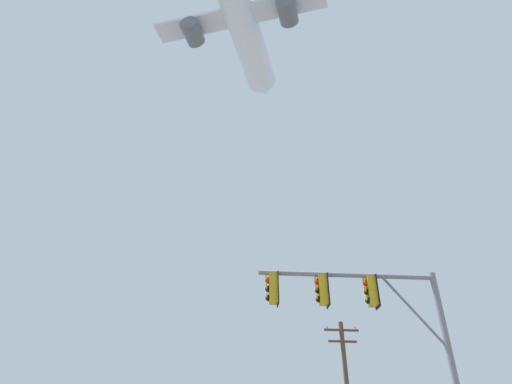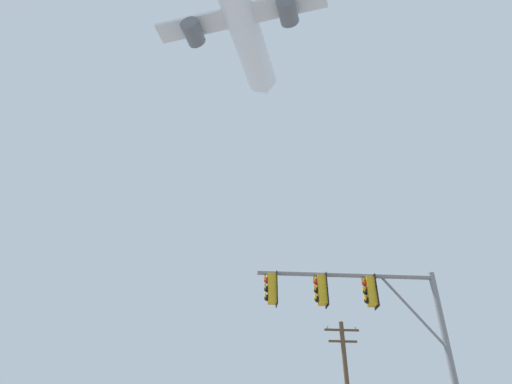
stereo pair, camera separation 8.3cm
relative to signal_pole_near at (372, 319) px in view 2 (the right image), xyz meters
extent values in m
cylinder|color=slate|center=(-0.66, 0.01, 1.40)|extent=(5.64, 0.20, 0.15)
cylinder|color=slate|center=(1.32, -0.01, 0.30)|extent=(1.76, 0.10, 2.25)
cube|color=gold|center=(-3.02, 0.03, 0.87)|extent=(0.26, 0.32, 0.90)
cylinder|color=gold|center=(-3.02, 0.03, 1.38)|extent=(0.05, 0.05, 0.12)
cube|color=black|center=(-2.88, 0.03, 0.87)|extent=(0.03, 0.46, 1.04)
sphere|color=red|center=(-3.17, 0.03, 1.14)|extent=(0.20, 0.20, 0.20)
cylinder|color=gold|center=(-3.23, 0.03, 1.20)|extent=(0.04, 0.21, 0.21)
sphere|color=black|center=(-3.17, 0.03, 0.86)|extent=(0.20, 0.20, 0.20)
cylinder|color=gold|center=(-3.23, 0.03, 0.92)|extent=(0.04, 0.21, 0.21)
sphere|color=black|center=(-3.17, 0.03, 0.58)|extent=(0.20, 0.20, 0.20)
cylinder|color=gold|center=(-3.23, 0.03, 0.64)|extent=(0.04, 0.21, 0.21)
cube|color=gold|center=(-1.47, 0.01, 0.87)|extent=(0.26, 0.32, 0.90)
cylinder|color=gold|center=(-1.47, 0.01, 1.38)|extent=(0.05, 0.05, 0.12)
cube|color=black|center=(-1.33, 0.01, 0.87)|extent=(0.03, 0.46, 1.04)
sphere|color=red|center=(-1.62, 0.02, 1.14)|extent=(0.20, 0.20, 0.20)
cylinder|color=gold|center=(-1.68, 0.02, 1.20)|extent=(0.04, 0.21, 0.21)
sphere|color=black|center=(-1.62, 0.02, 0.86)|extent=(0.20, 0.20, 0.20)
cylinder|color=gold|center=(-1.68, 0.02, 0.92)|extent=(0.04, 0.21, 0.21)
sphere|color=black|center=(-1.62, 0.02, 0.58)|extent=(0.20, 0.20, 0.20)
cylinder|color=gold|center=(-1.68, 0.02, 0.64)|extent=(0.04, 0.21, 0.21)
cube|color=gold|center=(0.08, 0.00, 0.87)|extent=(0.26, 0.32, 0.90)
cylinder|color=gold|center=(0.08, 0.00, 1.38)|extent=(0.05, 0.05, 0.12)
cube|color=black|center=(0.22, 0.00, 0.87)|extent=(0.03, 0.46, 1.04)
sphere|color=red|center=(-0.07, 0.00, 1.14)|extent=(0.20, 0.20, 0.20)
cylinder|color=gold|center=(-0.13, 0.00, 1.20)|extent=(0.04, 0.21, 0.21)
sphere|color=black|center=(-0.07, 0.00, 0.86)|extent=(0.20, 0.20, 0.20)
cylinder|color=gold|center=(-0.13, 0.00, 0.92)|extent=(0.04, 0.21, 0.21)
sphere|color=black|center=(-0.07, 0.00, 0.58)|extent=(0.20, 0.20, 0.20)
cylinder|color=gold|center=(-0.13, 0.00, 0.64)|extent=(0.04, 0.21, 0.21)
cube|color=brown|center=(3.20, 14.81, 3.73)|extent=(2.20, 0.12, 0.12)
cube|color=brown|center=(3.20, 14.81, 3.03)|extent=(1.80, 0.12, 0.12)
cylinder|color=gray|center=(2.30, 14.81, 3.85)|extent=(0.10, 0.10, 0.18)
cylinder|color=gray|center=(4.10, 14.81, 3.85)|extent=(0.10, 0.10, 0.18)
cylinder|color=white|center=(-3.31, 25.75, 48.57)|extent=(12.38, 24.67, 4.38)
cone|color=white|center=(1.27, 38.64, 48.57)|extent=(4.93, 4.23, 4.16)
cube|color=silver|center=(-3.54, 25.11, 47.91)|extent=(22.92, 10.63, 0.49)
cylinder|color=#595B60|center=(-9.68, 27.29, 46.60)|extent=(3.42, 3.92, 2.46)
cylinder|color=#595B60|center=(2.60, 22.93, 46.60)|extent=(3.42, 3.92, 2.46)
camera|label=1|loc=(-4.76, -13.16, -3.96)|focal=31.55mm
camera|label=2|loc=(-4.68, -13.17, -3.96)|focal=31.55mm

